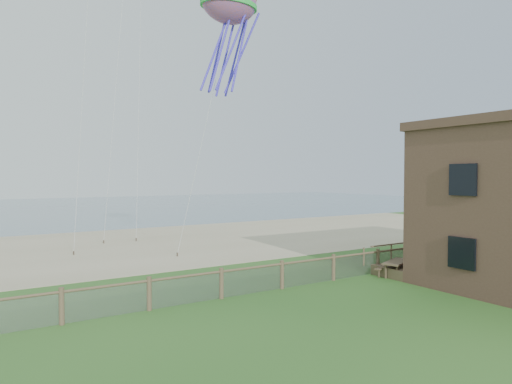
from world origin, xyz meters
The scene contains 7 objects.
ground centered at (0.00, 0.00, 0.00)m, with size 160.00×160.00×0.00m, color #25551D.
sand_beach centered at (0.00, 22.00, 0.00)m, with size 72.00×20.00×0.02m, color tan.
ocean centered at (0.00, 66.00, 0.00)m, with size 160.00×68.00×0.02m, color slate.
chainlink_fence centered at (0.00, 6.00, 0.55)m, with size 36.20×0.20×1.25m, color brown, non-canonical shape.
motel_deck centered at (13.00, 5.00, 0.25)m, with size 15.00×2.00×0.50m, color brown.
picnic_table centered at (6.27, 5.00, 0.43)m, with size 2.05×1.55×0.87m, color brown, non-canonical shape.
octopus_kite centered at (1.27, 12.99, 13.13)m, with size 3.49×2.46×7.19m, color #FB5A27, non-canonical shape.
Camera 1 is at (-11.59, -10.11, 4.94)m, focal length 32.00 mm.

